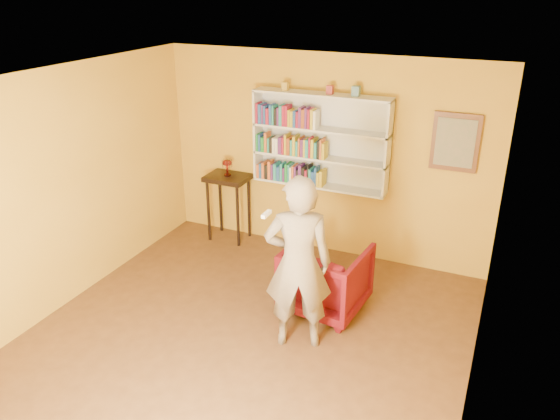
# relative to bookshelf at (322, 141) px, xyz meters

# --- Properties ---
(room_shell) EXTENTS (5.30, 5.80, 2.88)m
(room_shell) POSITION_rel_bookshelf_xyz_m (0.00, -2.41, -0.58)
(room_shell) COLOR #4E3119
(room_shell) RESTS_ON ground
(bookshelf) EXTENTS (1.80, 0.29, 1.23)m
(bookshelf) POSITION_rel_bookshelf_xyz_m (0.00, 0.00, 0.00)
(bookshelf) COLOR silver
(bookshelf) RESTS_ON room_shell
(books_row_lower) EXTENTS (0.94, 0.19, 0.27)m
(books_row_lower) POSITION_rel_bookshelf_xyz_m (-0.37, -0.10, -0.47)
(books_row_lower) COLOR #C45C27
(books_row_lower) RESTS_ON bookshelf
(books_row_middle) EXTENTS (0.96, 0.19, 0.27)m
(books_row_middle) POSITION_rel_bookshelf_xyz_m (-0.36, -0.11, -0.09)
(books_row_middle) COLOR #1C8134
(books_row_middle) RESTS_ON bookshelf
(books_row_upper) EXTENTS (0.83, 0.19, 0.27)m
(books_row_upper) POSITION_rel_bookshelf_xyz_m (-0.44, -0.11, 0.30)
(books_row_upper) COLOR maroon
(books_row_upper) RESTS_ON bookshelf
(ornament_left) EXTENTS (0.08, 0.08, 0.10)m
(ornament_left) POSITION_rel_bookshelf_xyz_m (-0.49, -0.06, 0.67)
(ornament_left) COLOR gold
(ornament_left) RESTS_ON bookshelf
(ornament_centre) EXTENTS (0.08, 0.08, 0.11)m
(ornament_centre) POSITION_rel_bookshelf_xyz_m (0.11, -0.06, 0.67)
(ornament_centre) COLOR #9F3537
(ornament_centre) RESTS_ON bookshelf
(ornament_right) EXTENTS (0.09, 0.09, 0.12)m
(ornament_right) POSITION_rel_bookshelf_xyz_m (0.44, -0.06, 0.68)
(ornament_right) COLOR slate
(ornament_right) RESTS_ON bookshelf
(framed_painting) EXTENTS (0.55, 0.05, 0.70)m
(framed_painting) POSITION_rel_bookshelf_xyz_m (1.65, 0.05, 0.16)
(framed_painting) COLOR #573019
(framed_painting) RESTS_ON room_shell
(console_table) EXTENTS (0.59, 0.45, 0.97)m
(console_table) POSITION_rel_bookshelf_xyz_m (-1.33, -0.16, -0.79)
(console_table) COLOR black
(console_table) RESTS_ON ground
(ruby_lustre) EXTENTS (0.14, 0.14, 0.23)m
(ruby_lustre) POSITION_rel_bookshelf_xyz_m (-1.33, -0.16, -0.45)
(ruby_lustre) COLOR maroon
(ruby_lustre) RESTS_ON console_table
(armchair) EXTENTS (0.93, 0.96, 0.80)m
(armchair) POSITION_rel_bookshelf_xyz_m (0.57, -1.34, -1.20)
(armchair) COLOR #46050F
(armchair) RESTS_ON ground
(person) EXTENTS (0.79, 0.66, 1.86)m
(person) POSITION_rel_bookshelf_xyz_m (0.52, -2.05, -0.66)
(person) COLOR #776857
(person) RESTS_ON ground
(game_remote) EXTENTS (0.04, 0.15, 0.04)m
(game_remote) POSITION_rel_bookshelf_xyz_m (0.30, -2.32, -0.06)
(game_remote) COLOR white
(game_remote) RESTS_ON person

